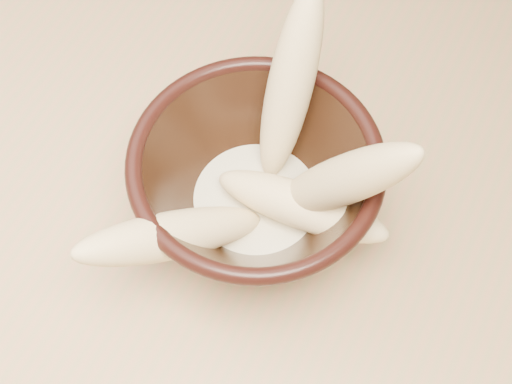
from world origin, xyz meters
TOP-DOWN VIEW (x-y plane):
  - table at (0.00, 0.00)m, footprint 1.20×0.80m
  - bowl at (0.18, 0.06)m, footprint 0.19×0.19m
  - milk_puddle at (0.18, 0.06)m, footprint 0.11×0.11m
  - banana_upright at (0.18, 0.13)m, footprint 0.05×0.12m
  - banana_right at (0.24, 0.07)m, footprint 0.12×0.04m
  - banana_across at (0.22, 0.06)m, footprint 0.14×0.04m
  - banana_front at (0.15, -0.01)m, footprint 0.12×0.15m

SIDE VIEW (x-z plane):
  - table at x=0.00m, z-range 0.30..1.05m
  - milk_puddle at x=0.18m, z-range 0.78..0.79m
  - bowl at x=0.18m, z-range 0.76..0.86m
  - banana_across at x=0.22m, z-range 0.79..0.83m
  - banana_front at x=0.15m, z-range 0.77..0.88m
  - banana_upright at x=0.18m, z-range 0.78..0.93m
  - banana_right at x=0.24m, z-range 0.78..0.93m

